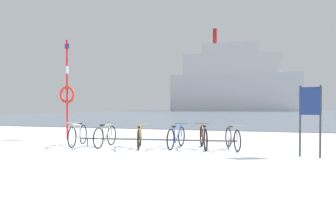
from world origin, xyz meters
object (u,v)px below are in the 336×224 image
at_px(bicycle_1, 105,136).
at_px(ferry_ship, 233,83).
at_px(bicycle_5, 233,138).
at_px(bicycle_2, 139,137).
at_px(bicycle_0, 78,135).
at_px(bicycle_3, 176,137).
at_px(rescue_post, 67,92).
at_px(info_sign, 310,108).
at_px(bicycle_4, 203,137).

relative_size(bicycle_1, ferry_ship, 0.04).
bearing_deg(bicycle_5, bicycle_1, -172.53).
bearing_deg(bicycle_2, bicycle_1, -177.38).
bearing_deg(bicycle_0, bicycle_3, 7.23).
distance_m(bicycle_0, bicycle_5, 5.27).
distance_m(rescue_post, ferry_ship, 86.53).
bearing_deg(info_sign, bicycle_5, 157.36).
xyz_separation_m(bicycle_4, bicycle_5, (0.92, 0.10, -0.01)).
height_order(bicycle_5, info_sign, info_sign).
height_order(bicycle_3, bicycle_5, bicycle_3).
distance_m(bicycle_5, ferry_ship, 87.97).
height_order(bicycle_3, ferry_ship, ferry_ship).
height_order(bicycle_3, info_sign, info_sign).
distance_m(bicycle_5, rescue_post, 7.09).
xyz_separation_m(bicycle_1, ferry_ship, (-1.92, 87.89, 8.46)).
bearing_deg(bicycle_0, bicycle_5, 6.39).
bearing_deg(bicycle_1, bicycle_0, -177.97).
xyz_separation_m(bicycle_1, bicycle_5, (4.19, 0.55, -0.01)).
distance_m(bicycle_3, ferry_ship, 88.01).
bearing_deg(rescue_post, bicycle_1, -32.00).
relative_size(bicycle_5, ferry_ship, 0.04).
xyz_separation_m(bicycle_0, bicycle_4, (4.32, 0.49, -0.01)).
xyz_separation_m(bicycle_1, bicycle_4, (3.28, 0.45, -0.00)).
distance_m(bicycle_2, bicycle_4, 2.10).
height_order(bicycle_1, bicycle_3, bicycle_1).
bearing_deg(bicycle_2, bicycle_4, 10.79).
distance_m(bicycle_2, bicycle_3, 1.22).
distance_m(bicycle_3, rescue_post, 5.41).
bearing_deg(bicycle_1, bicycle_3, 9.47).
relative_size(bicycle_3, bicycle_5, 1.12).
relative_size(bicycle_2, bicycle_4, 0.98).
bearing_deg(bicycle_2, ferry_ship, 92.05).
height_order(bicycle_2, bicycle_3, bicycle_3).
bearing_deg(bicycle_5, ferry_ship, 94.01).
relative_size(bicycle_0, rescue_post, 0.41).
bearing_deg(bicycle_2, bicycle_3, 16.33).
distance_m(bicycle_1, ferry_ship, 88.32).
relative_size(bicycle_1, rescue_post, 0.40).
bearing_deg(bicycle_1, info_sign, -2.99).
bearing_deg(bicycle_0, bicycle_4, 6.41).
distance_m(bicycle_0, bicycle_2, 2.26).
bearing_deg(rescue_post, bicycle_0, -46.66).
distance_m(bicycle_3, info_sign, 4.09).
height_order(bicycle_5, ferry_ship, ferry_ship).
relative_size(bicycle_5, info_sign, 0.81).
relative_size(bicycle_3, rescue_post, 0.43).
distance_m(bicycle_4, rescue_post, 6.23).
xyz_separation_m(bicycle_2, info_sign, (5.08, -0.38, 0.97)).
xyz_separation_m(bicycle_0, bicycle_2, (2.26, 0.09, -0.03)).
distance_m(bicycle_1, bicycle_5, 4.23).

